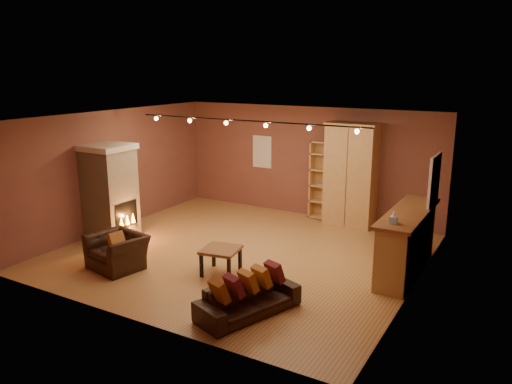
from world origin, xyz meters
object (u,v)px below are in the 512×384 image
Objects in this scene: bookcase at (327,180)px; armoire at (351,175)px; armchair at (117,246)px; coffee_table at (221,252)px; bar_counter at (406,242)px; fireplace at (110,192)px; loveseat at (248,293)px.

armoire is (0.69, -0.21, 0.24)m from bookcase.
armchair is (-2.24, -5.00, -0.56)m from bookcase.
bar_counter is at bearing 30.87° from coffee_table.
armoire is 1.00× the size of bar_counter.
bar_counter is at bearing 11.44° from fireplace.
bookcase reaches higher than bar_counter.
fireplace is 3.38m from coffee_table.
loveseat is at bearing -19.52° from fireplace.
bookcase reaches higher than loveseat.
coffee_table is (1.87, 0.75, -0.02)m from armchair.
bar_counter is 5.45m from armchair.
armchair is 2.02m from coffee_table.
loveseat is at bearing -120.93° from bar_counter.
armoire is 5.67m from armchair.
armoire is at bearing 130.00° from bar_counter.
fireplace is 0.85× the size of bar_counter.
bookcase is 3.61m from bar_counter.
coffee_table is at bearing -8.77° from fireplace.
fireplace is at bearing 149.68° from armchair.
fireplace is 5.60m from armoire.
armchair is at bearing 103.68° from loveseat.
bookcase is at bearing 162.97° from armoire.
loveseat is 1.56× the size of armchair.
bookcase is (3.64, 3.74, -0.05)m from fireplace.
bar_counter is at bearing -43.70° from bookcase.
armoire reaches higher than bookcase.
fireplace is at bearing 171.23° from coffee_table.
loveseat is at bearing -41.49° from coffee_table.
armchair is at bearing -152.44° from bar_counter.
loveseat is (0.88, -5.35, -0.66)m from bookcase.
armoire is at bearing 70.06° from armchair.
fireplace reaches higher than bar_counter.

